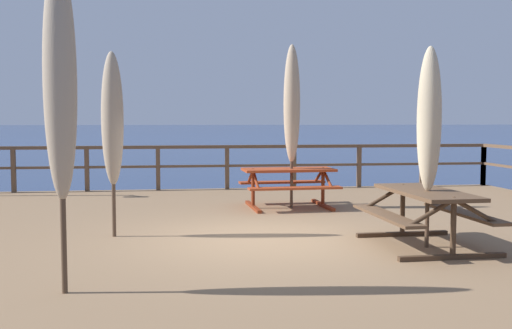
{
  "coord_description": "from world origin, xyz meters",
  "views": [
    {
      "loc": [
        -1.28,
        -8.47,
        2.32
      ],
      "look_at": [
        0.0,
        0.97,
        1.62
      ],
      "focal_mm": 42.21,
      "sensor_mm": 36.0,
      "label": 1
    }
  ],
  "objects_px": {
    "patio_umbrella_tall_mid_right": "(429,120)",
    "patio_umbrella_tall_mid_left": "(292,104)",
    "patio_umbrella_tall_back_right": "(60,82)",
    "picnic_table_front_right": "(426,206)",
    "picnic_table_mid_right": "(288,179)",
    "patio_umbrella_short_back": "(112,120)"
  },
  "relations": [
    {
      "from": "patio_umbrella_tall_mid_right",
      "to": "patio_umbrella_tall_back_right",
      "type": "relative_size",
      "value": 0.82
    },
    {
      "from": "picnic_table_front_right",
      "to": "patio_umbrella_tall_mid_right",
      "type": "distance_m",
      "value": 1.15
    },
    {
      "from": "patio_umbrella_tall_mid_left",
      "to": "patio_umbrella_tall_back_right",
      "type": "height_order",
      "value": "patio_umbrella_tall_back_right"
    },
    {
      "from": "picnic_table_front_right",
      "to": "patio_umbrella_tall_mid_left",
      "type": "relative_size",
      "value": 0.61
    },
    {
      "from": "patio_umbrella_tall_mid_right",
      "to": "patio_umbrella_tall_mid_left",
      "type": "xyz_separation_m",
      "value": [
        -1.1,
        3.84,
        0.3
      ]
    },
    {
      "from": "picnic_table_mid_right",
      "to": "patio_umbrella_tall_mid_right",
      "type": "relative_size",
      "value": 0.68
    },
    {
      "from": "patio_umbrella_tall_mid_right",
      "to": "patio_umbrella_short_back",
      "type": "xyz_separation_m",
      "value": [
        -4.23,
        1.34,
        0.01
      ]
    },
    {
      "from": "patio_umbrella_tall_mid_right",
      "to": "patio_umbrella_short_back",
      "type": "height_order",
      "value": "patio_umbrella_short_back"
    },
    {
      "from": "picnic_table_front_right",
      "to": "patio_umbrella_tall_mid_left",
      "type": "distance_m",
      "value": 4.21
    },
    {
      "from": "patio_umbrella_short_back",
      "to": "patio_umbrella_tall_mid_right",
      "type": "bearing_deg",
      "value": -17.52
    },
    {
      "from": "patio_umbrella_tall_mid_right",
      "to": "patio_umbrella_tall_mid_left",
      "type": "relative_size",
      "value": 0.85
    },
    {
      "from": "patio_umbrella_tall_back_right",
      "to": "patio_umbrella_tall_mid_right",
      "type": "bearing_deg",
      "value": 19.42
    },
    {
      "from": "picnic_table_mid_right",
      "to": "patio_umbrella_short_back",
      "type": "xyz_separation_m",
      "value": [
        -3.08,
        -2.57,
        1.16
      ]
    },
    {
      "from": "picnic_table_front_right",
      "to": "picnic_table_mid_right",
      "type": "bearing_deg",
      "value": 106.54
    },
    {
      "from": "patio_umbrella_tall_mid_left",
      "to": "patio_umbrella_tall_back_right",
      "type": "relative_size",
      "value": 0.97
    },
    {
      "from": "patio_umbrella_tall_mid_left",
      "to": "patio_umbrella_tall_back_right",
      "type": "bearing_deg",
      "value": -121.66
    },
    {
      "from": "patio_umbrella_tall_back_right",
      "to": "patio_umbrella_short_back",
      "type": "distance_m",
      "value": 2.93
    },
    {
      "from": "patio_umbrella_tall_back_right",
      "to": "patio_umbrella_tall_mid_left",
      "type": "bearing_deg",
      "value": 58.34
    },
    {
      "from": "picnic_table_mid_right",
      "to": "picnic_table_front_right",
      "type": "bearing_deg",
      "value": -73.46
    },
    {
      "from": "picnic_table_mid_right",
      "to": "patio_umbrella_tall_mid_left",
      "type": "distance_m",
      "value": 1.45
    },
    {
      "from": "picnic_table_front_right",
      "to": "patio_umbrella_tall_mid_right",
      "type": "bearing_deg",
      "value": -89.36
    },
    {
      "from": "patio_umbrella_tall_back_right",
      "to": "picnic_table_front_right",
      "type": "bearing_deg",
      "value": 19.95
    }
  ]
}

